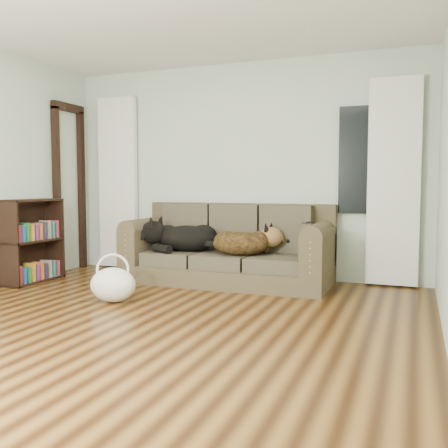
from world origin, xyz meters
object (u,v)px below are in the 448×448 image
(dog_shepherd, at_px, (244,242))
(bookshelf, at_px, (32,239))
(tote_bag, at_px, (113,285))
(dog_black_lab, at_px, (184,240))
(sofa, at_px, (227,244))

(dog_shepherd, xyz_separation_m, bookshelf, (-2.36, -0.66, 0.01))
(tote_bag, xyz_separation_m, bookshelf, (-1.43, 0.53, 0.34))
(dog_shepherd, bearing_deg, dog_black_lab, -13.70)
(bookshelf, bearing_deg, sofa, 19.96)
(sofa, relative_size, dog_shepherd, 3.60)
(sofa, distance_m, bookshelf, 2.25)
(sofa, distance_m, tote_bag, 1.48)
(dog_shepherd, height_order, tote_bag, dog_shepherd)
(sofa, xyz_separation_m, dog_shepherd, (0.24, -0.09, 0.04))
(dog_black_lab, distance_m, tote_bag, 1.29)
(sofa, distance_m, dog_black_lab, 0.53)
(sofa, height_order, bookshelf, bookshelf)
(bookshelf, bearing_deg, dog_shepherd, 16.04)
(tote_bag, relative_size, bookshelf, 0.48)
(sofa, relative_size, dog_black_lab, 3.19)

